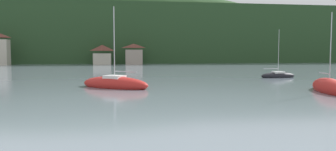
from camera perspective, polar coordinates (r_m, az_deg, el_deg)
wooded_hillside at (r=149.37m, az=-12.05°, el=5.97°), size 352.00×68.51×55.08m
shore_building_west at (r=109.10m, az=-27.73°, el=4.09°), size 4.52×3.77×9.56m
shore_building_westcentral at (r=104.11m, az=-11.69°, el=3.65°), size 5.76×5.88×6.31m
shore_building_central at (r=103.15m, az=-6.14°, el=3.78°), size 5.62×4.09×6.68m
sailboat_far_0 at (r=51.56m, az=19.11°, el=-0.02°), size 5.74×2.29×7.61m
sailboat_mid_3 at (r=34.49m, az=26.93°, el=-1.96°), size 3.87×7.60×8.17m
sailboat_mid_4 at (r=35.02m, az=-9.54°, el=-1.49°), size 8.30×7.01×9.23m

